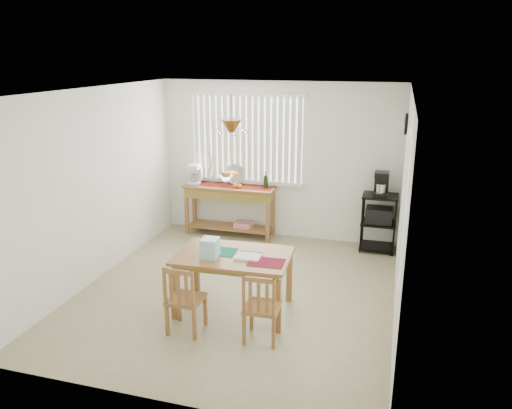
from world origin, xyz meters
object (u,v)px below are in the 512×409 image
(wire_cart, at_px, (379,217))
(chair_left, at_px, (184,300))
(chair_right, at_px, (261,308))
(cart_items, at_px, (381,184))
(sideboard, at_px, (230,199))
(dining_table, at_px, (233,261))

(wire_cart, relative_size, chair_left, 1.11)
(chair_left, distance_m, chair_right, 0.87)
(wire_cart, distance_m, cart_items, 0.54)
(cart_items, height_order, chair_right, cart_items)
(sideboard, xyz_separation_m, dining_table, (0.89, -2.47, -0.01))
(wire_cart, distance_m, chair_left, 3.66)
(wire_cart, bearing_deg, chair_right, -109.47)
(dining_table, bearing_deg, wire_cart, 57.17)
(sideboard, height_order, dining_table, sideboard)
(sideboard, relative_size, cart_items, 4.10)
(wire_cart, height_order, chair_right, wire_cart)
(wire_cart, distance_m, dining_table, 2.92)
(cart_items, height_order, chair_left, cart_items)
(dining_table, bearing_deg, sideboard, 109.82)
(chair_left, height_order, chair_right, chair_left)
(wire_cart, xyz_separation_m, dining_table, (-1.58, -2.45, 0.09))
(wire_cart, bearing_deg, dining_table, -122.83)
(dining_table, distance_m, chair_left, 0.78)
(sideboard, distance_m, dining_table, 2.63)
(cart_items, xyz_separation_m, chair_right, (-1.07, -3.05, -0.69))
(dining_table, bearing_deg, cart_items, 57.27)
(dining_table, bearing_deg, chair_left, -119.09)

